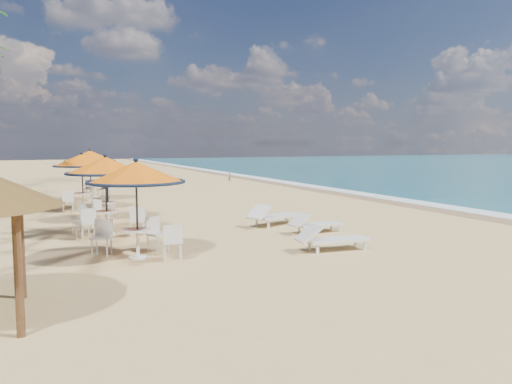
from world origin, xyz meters
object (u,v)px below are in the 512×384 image
Objects in this scene: station_1 at (105,175)px; station_4 at (92,162)px; station_0 at (137,185)px; lounger_mid at (315,223)px; lounger_far at (273,215)px; station_2 at (106,172)px; station_3 at (82,166)px; lounger_near at (330,238)px.

station_1 is 0.97× the size of station_4.
station_0 is at bearing -91.49° from station_4.
lounger_mid is 1.91m from lounger_far.
station_3 reaches higher than station_2.
station_2 is at bearing 88.87° from station_0.
lounger_far is (-0.57, 1.82, 0.06)m from lounger_mid.
lounger_far is at bearing 30.11° from station_0.
station_0 is 6.61m from station_2.
lounger_far is (4.84, -10.69, -1.53)m from station_4.
station_0 is 1.35× the size of lounger_mid.
station_1 is at bearing -89.16° from station_3.
station_3 is at bearing 90.84° from station_1.
station_0 is at bearing -91.13° from station_2.
station_0 is 6.18m from lounger_far.
station_0 reaches higher than lounger_near.
station_0 reaches higher than lounger_far.
station_3 is 0.95× the size of station_4.
station_3 is (-0.10, 6.54, 0.04)m from station_1.
station_1 is at bearing 153.15° from lounger_far.
station_1 is 1.25× the size of lounger_near.
station_2 is at bearing -91.83° from station_4.
station_1 is 6.71m from lounger_mid.
lounger_mid is (6.17, -8.95, -1.58)m from station_3.
station_1 is at bearing 141.85° from lounger_near.
lounger_mid is at bearing 73.57° from lounger_near.
lounger_near is (4.66, -7.86, -1.43)m from station_2.
lounger_mid is at bearing -93.34° from lounger_far.
station_1 reaches higher than station_3.
station_2 is 0.94× the size of station_3.
station_1 reaches higher than station_2.
station_3 is 1.22× the size of lounger_near.
station_1 is 1.12× the size of lounger_far.
station_2 reaches higher than lounger_far.
lounger_far is (5.06, -3.59, -1.40)m from station_2.
station_2 is 1.14× the size of lounger_near.
station_2 is 1.25× the size of lounger_mid.
station_4 is at bearing 86.23° from station_1.
station_0 is 1.01× the size of station_3.
station_4 is at bearing 77.93° from station_3.
station_4 is (0.67, 10.10, 0.05)m from station_1.
station_4 reaches higher than lounger_near.
station_3 is 10.98m from lounger_mid.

